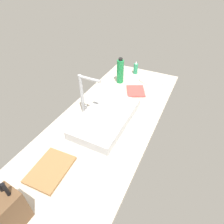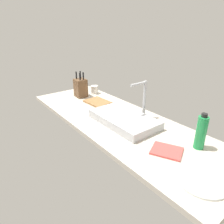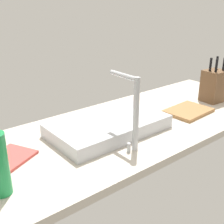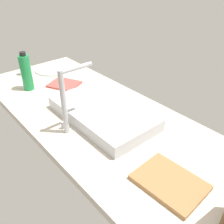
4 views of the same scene
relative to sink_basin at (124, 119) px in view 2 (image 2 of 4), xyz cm
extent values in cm
cube|color=beige|center=(-7.82, -0.28, -4.91)|extent=(195.06, 66.75, 3.50)
cube|color=#B7BABF|center=(0.00, 0.00, 0.00)|extent=(54.32, 30.71, 6.31)
cylinder|color=#B7BABF|center=(1.84, 19.64, 12.34)|extent=(2.40, 2.40, 30.99)
cylinder|color=#B7BABF|center=(1.84, 11.93, 26.84)|extent=(2.00, 15.43, 2.00)
cylinder|color=#B7BABF|center=(5.34, 19.64, -1.16)|extent=(1.60, 1.60, 4.00)
cube|color=brown|center=(-76.12, 5.09, 6.25)|extent=(13.13, 11.96, 18.82)
cylinder|color=black|center=(-79.84, 2.98, 19.45)|extent=(1.49, 1.49, 7.57)
cylinder|color=black|center=(-79.75, 7.69, 19.45)|extent=(1.49, 1.49, 7.57)
cylinder|color=black|center=(-72.89, 3.28, 19.45)|extent=(1.49, 1.49, 7.57)
cylinder|color=black|center=(-72.82, 7.16, 19.45)|extent=(1.49, 1.49, 7.57)
cube|color=#9E7042|center=(-49.18, 8.02, -2.26)|extent=(25.36, 19.51, 1.80)
cylinder|color=#1E8E47|center=(55.22, 13.89, 7.50)|extent=(6.34, 6.34, 21.31)
cylinder|color=black|center=(55.22, 13.89, 19.25)|extent=(3.48, 3.48, 2.20)
cylinder|color=silver|center=(73.08, -12.17, -2.56)|extent=(25.08, 25.08, 1.20)
cube|color=#CC4C47|center=(45.84, -5.41, -2.56)|extent=(22.86, 21.42, 1.20)
cylinder|color=silver|center=(-76.28, 22.30, 1.18)|extent=(8.03, 8.03, 8.68)
camera|label=1|loc=(-87.90, -48.34, 85.84)|focal=30.10mm
camera|label=2|loc=(107.91, -95.99, 68.84)|focal=32.71mm
camera|label=3|loc=(77.65, 97.60, 56.76)|focal=47.15mm
camera|label=4|loc=(-83.43, 64.39, 67.35)|focal=40.05mm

